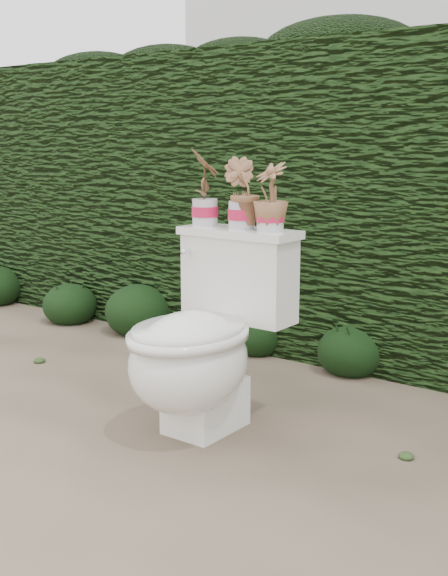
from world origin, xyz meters
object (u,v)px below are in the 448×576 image
Objects in this scene: potted_plant_center at (242,195)px; potted_plant_right at (270,199)px; toilet at (202,343)px; potted_plant_left at (205,189)px.

potted_plant_right is (0.14, 0.00, -0.01)m from potted_plant_center.
potted_plant_right is (0.15, 0.24, 0.55)m from toilet.
toilet is at bearing 168.60° from potted_plant_left.
potted_plant_right is (0.32, 0.00, -0.02)m from potted_plant_left.
toilet is 0.64m from potted_plant_left.
toilet is 2.89× the size of potted_plant_center.
potted_plant_left reaches higher than toilet.
potted_plant_left is at bearing -161.14° from potted_plant_right.
toilet is at bearing -102.89° from potted_plant_right.
potted_plant_center is (0.01, 0.24, 0.55)m from toilet.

